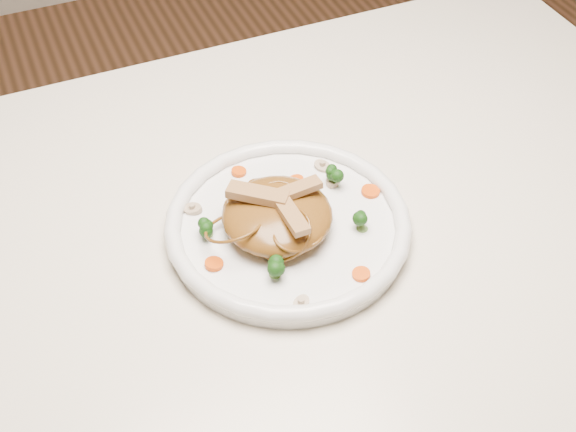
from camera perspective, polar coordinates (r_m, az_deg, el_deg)
name	(u,v)px	position (r m, az deg, el deg)	size (l,w,h in m)	color
table	(292,273)	(1.00, 0.32, -4.32)	(1.20, 0.80, 0.75)	beige
plate	(288,229)	(0.91, 0.00, -0.97)	(0.29, 0.29, 0.02)	white
noodle_mound	(277,215)	(0.88, -0.81, 0.06)	(0.13, 0.13, 0.04)	brown
chicken_a	(297,189)	(0.88, 0.70, 2.01)	(0.06, 0.02, 0.01)	tan
chicken_b	(258,194)	(0.87, -2.30, 1.64)	(0.07, 0.02, 0.01)	tan
chicken_c	(292,216)	(0.84, 0.29, -0.02)	(0.06, 0.02, 0.01)	tan
broccoli_0	(335,175)	(0.94, 3.53, 3.12)	(0.03, 0.03, 0.03)	#17400D
broccoli_1	(207,227)	(0.88, -6.15, -0.82)	(0.02, 0.02, 0.03)	#17400D
broccoli_2	(275,265)	(0.84, -1.00, -3.73)	(0.03, 0.03, 0.03)	#17400D
broccoli_3	(363,221)	(0.89, 5.67, -0.37)	(0.02, 0.02, 0.03)	#17400D
carrot_0	(296,180)	(0.95, 0.63, 2.73)	(0.02, 0.02, 0.01)	#DD4508
carrot_1	(214,264)	(0.86, -5.59, -3.60)	(0.02, 0.02, 0.01)	#DD4508
carrot_2	(370,191)	(0.94, 6.23, 1.86)	(0.02, 0.02, 0.01)	#DD4508
carrot_3	(239,172)	(0.97, -3.73, 3.35)	(0.02, 0.02, 0.01)	#DD4508
carrot_4	(361,274)	(0.85, 5.53, -4.38)	(0.02, 0.02, 0.01)	#DD4508
mushroom_0	(301,304)	(0.82, 0.99, -6.61)	(0.02, 0.02, 0.01)	beige
mushroom_1	(333,181)	(0.95, 3.40, 2.66)	(0.02, 0.02, 0.01)	beige
mushroom_2	(193,209)	(0.92, -7.20, 0.53)	(0.02, 0.02, 0.01)	beige
mushroom_3	(322,166)	(0.97, 2.61, 3.76)	(0.02, 0.02, 0.01)	beige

